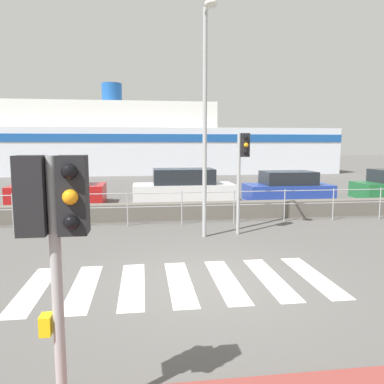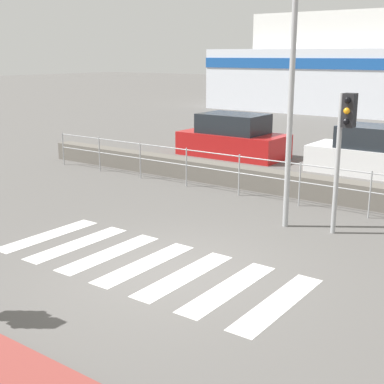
# 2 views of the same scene
# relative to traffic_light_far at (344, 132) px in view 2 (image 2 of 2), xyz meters

# --- Properties ---
(ground_plane) EXTENTS (160.00, 160.00, 0.00)m
(ground_plane) POSITION_rel_traffic_light_far_xyz_m (-1.61, -3.69, -2.17)
(ground_plane) COLOR #565451
(crosswalk) EXTENTS (5.85, 2.40, 0.01)m
(crosswalk) POSITION_rel_traffic_light_far_xyz_m (-2.20, -3.69, -2.17)
(crosswalk) COLOR silver
(crosswalk) RESTS_ON ground_plane
(seawall) EXTENTS (19.64, 0.55, 0.59)m
(seawall) POSITION_rel_traffic_light_far_xyz_m (-1.61, 2.41, -1.88)
(seawall) COLOR #605B54
(seawall) RESTS_ON ground_plane
(harbor_fence) EXTENTS (17.71, 0.04, 1.13)m
(harbor_fence) POSITION_rel_traffic_light_far_xyz_m (-1.61, 1.53, -1.43)
(harbor_fence) COLOR #9EA0A3
(harbor_fence) RESTS_ON ground_plane
(traffic_light_far) EXTENTS (0.34, 0.32, 2.96)m
(traffic_light_far) POSITION_rel_traffic_light_far_xyz_m (0.00, 0.00, 0.00)
(traffic_light_far) COLOR #9EA0A3
(traffic_light_far) RESTS_ON ground_plane
(streetlamp) EXTENTS (0.32, 1.07, 6.28)m
(streetlamp) POSITION_rel_traffic_light_far_xyz_m (-1.14, -0.35, 1.70)
(streetlamp) COLOR #9EA0A3
(streetlamp) RESTS_ON ground_plane
(parked_car_red) EXTENTS (3.99, 1.89, 1.59)m
(parked_car_red) POSITION_rel_traffic_light_far_xyz_m (-6.58, 6.37, -1.50)
(parked_car_red) COLOR #B21919
(parked_car_red) RESTS_ON ground_plane
(parked_car_white) EXTENTS (4.59, 1.76, 1.54)m
(parked_car_white) POSITION_rel_traffic_light_far_xyz_m (-1.02, 6.37, -1.52)
(parked_car_white) COLOR silver
(parked_car_white) RESTS_ON ground_plane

